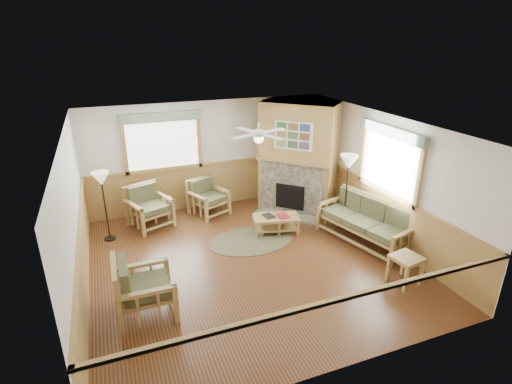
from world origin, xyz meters
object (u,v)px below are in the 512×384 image
object	(u,v)px
sofa	(365,222)
armchair_back_right	(209,198)
armchair_left	(145,287)
floor_lamp_right	(346,192)
end_table_sofa	(405,270)
coffee_table	(276,225)
floor_lamp_left	(105,207)
end_table_chairs	(163,209)
armchair_back_left	(149,207)
footstool	(270,224)

from	to	relation	value
sofa	armchair_back_right	distance (m)	3.76
armchair_left	floor_lamp_right	world-z (taller)	floor_lamp_right
armchair_left	armchair_back_right	bearing A→B (deg)	-29.49
end_table_sofa	floor_lamp_right	distance (m)	2.41
sofa	floor_lamp_right	world-z (taller)	floor_lamp_right
coffee_table	end_table_sofa	bearing A→B (deg)	-48.46
sofa	coffee_table	size ratio (longest dim) A/B	2.03
floor_lamp_left	floor_lamp_right	size ratio (longest dim) A/B	0.89
end_table_sofa	floor_lamp_left	distance (m)	6.11
sofa	end_table_chairs	distance (m)	4.70
armchair_back_right	armchair_left	world-z (taller)	armchair_left
armchair_back_left	coffee_table	xyz separation A→B (m)	(2.57, -1.38, -0.27)
coffee_table	end_table_sofa	world-z (taller)	end_table_sofa
sofa	armchair_back_right	bearing A→B (deg)	-148.55
end_table_chairs	floor_lamp_left	world-z (taller)	floor_lamp_left
armchair_back_left	armchair_left	size ratio (longest dim) A/B	0.96
armchair_left	floor_lamp_right	xyz separation A→B (m)	(4.64, 1.51, 0.37)
armchair_back_left	floor_lamp_right	distance (m)	4.51
floor_lamp_left	end_table_chairs	bearing A→B (deg)	25.74
end_table_sofa	armchair_back_right	bearing A→B (deg)	121.14
footstool	sofa	bearing A→B (deg)	-34.19
floor_lamp_left	end_table_sofa	bearing A→B (deg)	-36.82
footstool	end_table_sofa	bearing A→B (deg)	-61.66
end_table_chairs	floor_lamp_left	distance (m)	1.49
end_table_sofa	floor_lamp_right	size ratio (longest dim) A/B	0.31
armchair_back_left	end_table_sofa	bearing A→B (deg)	-66.83
armchair_left	floor_lamp_right	distance (m)	4.89
armchair_back_left	armchair_left	world-z (taller)	armchair_left
coffee_table	footstool	xyz separation A→B (m)	(-0.10, 0.09, -0.00)
coffee_table	floor_lamp_right	distance (m)	1.75
armchair_back_right	end_table_sofa	xyz separation A→B (m)	(2.50, -4.14, -0.17)
floor_lamp_left	armchair_back_right	bearing A→B (deg)	11.73
sofa	footstool	world-z (taller)	sofa
coffee_table	end_table_chairs	world-z (taller)	end_table_chairs
armchair_back_right	end_table_chairs	distance (m)	1.13
armchair_back_left	end_table_sofa	world-z (taller)	armchair_back_left
end_table_chairs	armchair_back_left	bearing A→B (deg)	-141.68
floor_lamp_left	floor_lamp_right	bearing A→B (deg)	-14.52
floor_lamp_right	floor_lamp_left	bearing A→B (deg)	165.48
end_table_chairs	end_table_sofa	xyz separation A→B (m)	(3.61, -4.25, 0.02)
coffee_table	floor_lamp_right	size ratio (longest dim) A/B	0.58
armchair_left	floor_lamp_right	bearing A→B (deg)	-71.57
footstool	floor_lamp_left	distance (m)	3.59
sofa	coffee_table	bearing A→B (deg)	-138.66
sofa	armchair_left	world-z (taller)	armchair_left
end_table_chairs	armchair_back_right	bearing A→B (deg)	-5.90
armchair_back_left	end_table_sofa	size ratio (longest dim) A/B	1.74
footstool	armchair_back_left	bearing A→B (deg)	152.49
armchair_back_right	floor_lamp_left	bearing A→B (deg)	168.09
sofa	armchair_back_left	world-z (taller)	armchair_back_left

